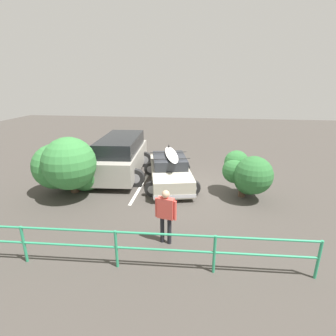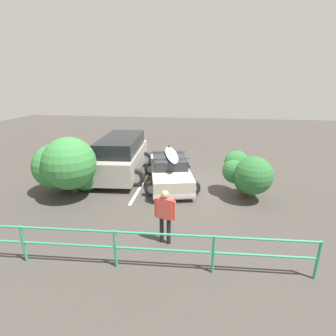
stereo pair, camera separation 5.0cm
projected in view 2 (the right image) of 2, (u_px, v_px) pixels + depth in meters
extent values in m
cube|color=#423D38|center=(186.00, 189.00, 11.21)|extent=(44.00, 44.00, 0.02)
cube|color=silver|center=(143.00, 182.00, 11.89)|extent=(0.12, 4.62, 0.00)
cube|color=#B7B29E|center=(170.00, 173.00, 11.57)|extent=(2.42, 4.25, 0.65)
cube|color=#23262B|center=(170.00, 161.00, 11.55)|extent=(1.78, 2.18, 0.42)
cube|color=silver|center=(175.00, 196.00, 9.79)|extent=(1.60, 0.45, 0.14)
cube|color=silver|center=(166.00, 164.00, 13.49)|extent=(1.60, 0.45, 0.14)
cylinder|color=black|center=(193.00, 188.00, 10.53)|extent=(0.63, 0.18, 0.63)
cylinder|color=#99999E|center=(193.00, 188.00, 10.53)|extent=(0.34, 0.19, 0.34)
cylinder|color=black|center=(152.00, 189.00, 10.40)|extent=(0.63, 0.18, 0.63)
cylinder|color=#99999E|center=(152.00, 189.00, 10.40)|extent=(0.34, 0.19, 0.34)
cylinder|color=black|center=(184.00, 168.00, 12.87)|extent=(0.63, 0.18, 0.63)
cylinder|color=#99999E|center=(184.00, 168.00, 12.87)|extent=(0.34, 0.19, 0.34)
cylinder|color=black|center=(151.00, 169.00, 12.74)|extent=(0.63, 0.18, 0.63)
cylinder|color=#99999E|center=(151.00, 169.00, 12.74)|extent=(0.34, 0.19, 0.34)
cylinder|color=black|center=(171.00, 159.00, 10.98)|extent=(1.63, 0.39, 0.03)
cylinder|color=black|center=(168.00, 152.00, 11.97)|extent=(1.63, 0.39, 0.03)
ellipsoid|color=white|center=(171.00, 154.00, 11.44)|extent=(1.10, 2.76, 0.09)
cone|color=black|center=(169.00, 146.00, 12.43)|extent=(0.10, 0.10, 0.14)
cube|color=#9E998E|center=(122.00, 160.00, 12.60)|extent=(2.11, 4.73, 0.99)
cube|color=black|center=(121.00, 144.00, 12.34)|extent=(1.90, 3.70, 0.65)
cylinder|color=black|center=(132.00, 146.00, 14.85)|extent=(0.72, 0.23, 0.71)
cylinder|color=black|center=(136.00, 178.00, 11.35)|extent=(0.79, 0.22, 0.79)
cylinder|color=#99999E|center=(136.00, 178.00, 11.35)|extent=(0.44, 0.23, 0.44)
cylinder|color=black|center=(94.00, 177.00, 11.47)|extent=(0.79, 0.22, 0.79)
cylinder|color=#99999E|center=(94.00, 177.00, 11.47)|extent=(0.44, 0.23, 0.44)
cylinder|color=black|center=(145.00, 159.00, 13.97)|extent=(0.79, 0.22, 0.79)
cylinder|color=#99999E|center=(145.00, 159.00, 13.97)|extent=(0.44, 0.23, 0.44)
cylinder|color=black|center=(111.00, 159.00, 14.08)|extent=(0.79, 0.22, 0.79)
cylinder|color=#99999E|center=(111.00, 159.00, 14.08)|extent=(0.44, 0.23, 0.44)
cylinder|color=black|center=(169.00, 231.00, 7.35)|extent=(0.12, 0.12, 0.80)
cylinder|color=black|center=(162.00, 229.00, 7.43)|extent=(0.12, 0.12, 0.80)
cube|color=#DB4C42|center=(165.00, 208.00, 7.17)|extent=(0.49, 0.29, 0.60)
sphere|color=#D6A884|center=(165.00, 194.00, 7.03)|extent=(0.22, 0.22, 0.22)
cylinder|color=#DB4C42|center=(174.00, 211.00, 7.08)|extent=(0.08, 0.08, 0.56)
cylinder|color=#DB4C42|center=(156.00, 207.00, 7.27)|extent=(0.08, 0.08, 0.56)
cylinder|color=#2D9366|center=(318.00, 260.00, 5.99)|extent=(0.07, 0.07, 1.02)
cylinder|color=#2D9366|center=(213.00, 254.00, 6.18)|extent=(0.07, 0.07, 1.02)
cylinder|color=#2D9366|center=(115.00, 249.00, 6.38)|extent=(0.07, 0.07, 1.02)
cylinder|color=#2D9366|center=(24.00, 244.00, 6.58)|extent=(0.07, 0.07, 1.02)
cylinder|color=#2D9366|center=(114.00, 232.00, 6.23)|extent=(9.45, 0.49, 0.06)
cylinder|color=#2D9366|center=(115.00, 247.00, 6.37)|extent=(9.45, 0.49, 0.06)
cylinder|color=#4C3828|center=(242.00, 192.00, 10.42)|extent=(0.27, 0.27, 0.40)
sphere|color=#2D6B33|center=(253.00, 175.00, 9.76)|extent=(1.43, 1.43, 1.43)
sphere|color=#2D6B33|center=(250.00, 179.00, 10.20)|extent=(1.21, 1.21, 1.21)
sphere|color=#2D6B33|center=(235.00, 171.00, 10.26)|extent=(1.00, 1.00, 1.00)
sphere|color=#2D6B33|center=(236.00, 163.00, 10.43)|extent=(0.97, 0.97, 0.97)
cylinder|color=#4C3828|center=(75.00, 186.00, 10.89)|extent=(0.37, 0.37, 0.48)
sphere|color=#387F3D|center=(66.00, 163.00, 10.25)|extent=(1.50, 1.50, 1.50)
sphere|color=#387F3D|center=(86.00, 174.00, 10.96)|extent=(1.44, 1.44, 1.44)
sphere|color=#387F3D|center=(56.00, 166.00, 10.43)|extent=(1.80, 1.80, 1.80)
sphere|color=#387F3D|center=(75.00, 173.00, 11.13)|extent=(1.49, 1.49, 1.49)
sphere|color=#387F3D|center=(69.00, 163.00, 9.81)|extent=(1.99, 1.99, 1.99)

